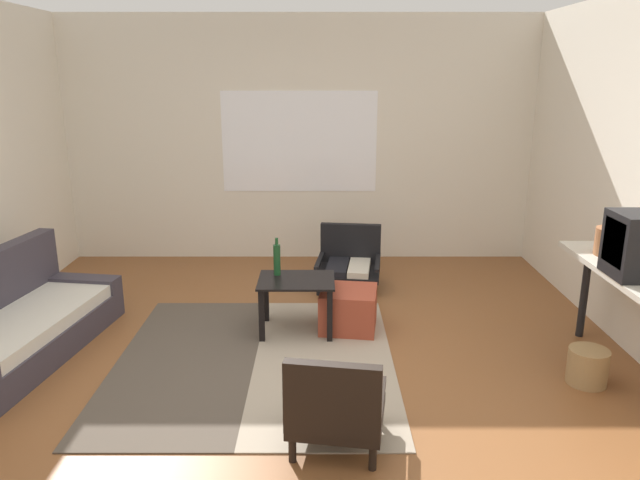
% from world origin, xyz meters
% --- Properties ---
extents(ground_plane, '(7.80, 7.80, 0.00)m').
position_xyz_m(ground_plane, '(0.00, 0.00, 0.00)').
color(ground_plane, brown).
extents(far_wall_with_window, '(5.60, 0.13, 2.70)m').
position_xyz_m(far_wall_with_window, '(0.00, 3.06, 1.35)').
color(far_wall_with_window, silver).
rests_on(far_wall_with_window, ground).
extents(area_rug, '(2.06, 2.28, 0.01)m').
position_xyz_m(area_rug, '(-0.25, 0.36, 0.01)').
color(area_rug, '#4C4238').
rests_on(area_rug, ground).
extents(couch, '(0.98, 1.91, 0.76)m').
position_xyz_m(couch, '(-2.08, 0.45, 0.23)').
color(couch, '#38333D').
rests_on(couch, ground).
extents(coffee_table, '(0.62, 0.49, 0.46)m').
position_xyz_m(coffee_table, '(0.04, 0.89, 0.36)').
color(coffee_table, black).
rests_on(coffee_table, ground).
extents(armchair_by_window, '(0.69, 0.66, 0.59)m').
position_xyz_m(armchair_by_window, '(0.52, 2.04, 0.26)').
color(armchair_by_window, black).
rests_on(armchair_by_window, ground).
extents(armchair_striped_foreground, '(0.60, 0.61, 0.62)m').
position_xyz_m(armchair_striped_foreground, '(0.32, -0.74, 0.27)').
color(armchair_striped_foreground, black).
rests_on(armchair_striped_foreground, ground).
extents(ottoman_orange, '(0.51, 0.51, 0.35)m').
position_xyz_m(ottoman_orange, '(0.47, 0.94, 0.17)').
color(ottoman_orange, '#993D28').
rests_on(ottoman_orange, ground).
extents(console_shelf, '(0.46, 1.46, 0.79)m').
position_xyz_m(console_shelf, '(2.36, 0.13, 0.70)').
color(console_shelf, beige).
rests_on(console_shelf, ground).
extents(clay_vase, '(0.24, 0.24, 0.30)m').
position_xyz_m(clay_vase, '(2.36, 0.48, 0.91)').
color(clay_vase, '#935B38').
rests_on(clay_vase, console_shelf).
extents(glass_bottle, '(0.06, 0.06, 0.32)m').
position_xyz_m(glass_bottle, '(-0.13, 1.01, 0.59)').
color(glass_bottle, '#194723').
rests_on(glass_bottle, coffee_table).
extents(wicker_basket, '(0.27, 0.27, 0.25)m').
position_xyz_m(wicker_basket, '(2.08, 0.03, 0.13)').
color(wicker_basket, '#9E7A4C').
rests_on(wicker_basket, ground).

